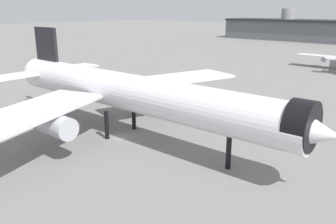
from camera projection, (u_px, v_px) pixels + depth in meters
The scene contains 4 objects.
ground at pixel (120, 137), 58.98m from camera, with size 900.00×900.00×0.00m, color slate.
airliner_near_gate at pixel (130, 93), 57.06m from camera, with size 65.21×59.79×17.47m.
service_truck_front at pixel (67, 85), 91.23m from camera, with size 5.76×3.18×3.00m.
traffic_cone_wingtip at pixel (281, 107), 76.09m from camera, with size 0.46×0.46×0.57m, color #F2600C.
Camera 1 is at (41.86, -36.97, 21.11)m, focal length 37.05 mm.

